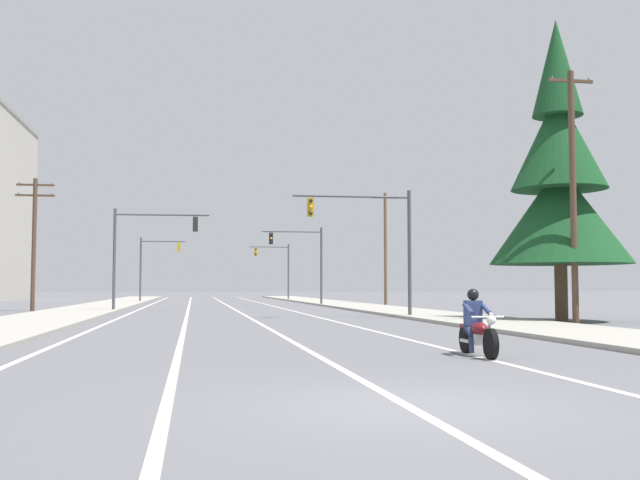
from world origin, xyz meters
The scene contains 17 objects.
ground_plane centered at (0.00, 0.00, 0.00)m, with size 400.00×400.00×0.00m, color #5B5B60.
lane_stripe_center centered at (0.01, 45.00, 0.00)m, with size 0.16×100.00×0.01m, color beige.
lane_stripe_left centered at (-3.00, 45.00, 0.00)m, with size 0.16×100.00×0.01m, color beige.
lane_stripe_right centered at (3.37, 45.00, 0.00)m, with size 0.16×100.00×0.01m, color beige.
lane_stripe_far_left centered at (-6.16, 45.00, 0.00)m, with size 0.16×100.00×0.01m, color beige.
sidewalk_kerb_right centered at (9.21, 40.00, 0.07)m, with size 4.40×110.00×0.14m, color #9E998E.
sidewalk_kerb_left centered at (-9.21, 40.00, 0.07)m, with size 4.40×110.00×0.14m, color #9E998E.
motorcycle_with_rider centered at (3.43, 6.17, 0.59)m, with size 0.70×2.19×1.46m.
traffic_signal_near_right centered at (5.97, 25.23, 4.15)m, with size 5.81×0.37×6.20m.
traffic_signal_near_left centered at (-5.72, 36.16, 4.15)m, with size 5.72×0.51×6.20m.
traffic_signal_mid_right centered at (5.97, 48.24, 4.09)m, with size 4.81×0.38×6.20m.
traffic_signal_mid_left centered at (-6.50, 62.88, 4.06)m, with size 4.30×0.43×6.20m.
traffic_signal_far_right centered at (6.41, 70.96, 4.07)m, with size 4.38×0.55×6.20m.
utility_pole_right_near centered at (12.32, 17.95, 5.31)m, with size 1.92×0.26×10.24m.
utility_pole_left_near centered at (-12.39, 38.15, 4.46)m, with size 2.33×0.26×8.18m.
utility_pole_right_far centered at (12.96, 49.53, 4.86)m, with size 2.26×0.26×9.28m.
conifer_tree_right_verge_near centered at (13.01, 20.38, 6.11)m, with size 6.05×6.05×13.32m.
Camera 1 is at (-2.67, -9.04, 1.51)m, focal length 41.04 mm.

